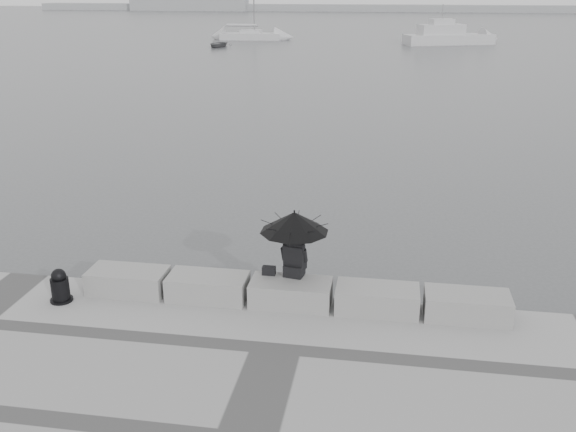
% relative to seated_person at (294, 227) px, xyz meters
% --- Properties ---
extents(ground, '(360.00, 360.00, 0.00)m').
position_rel_seated_person_xyz_m(ground, '(-0.02, 0.15, -2.03)').
color(ground, '#434648').
rests_on(ground, ground).
extents(stone_block_far_left, '(1.60, 0.80, 0.50)m').
position_rel_seated_person_xyz_m(stone_block_far_left, '(-3.42, -0.30, -1.28)').
color(stone_block_far_left, gray).
rests_on(stone_block_far_left, promenade).
extents(stone_block_left, '(1.60, 0.80, 0.50)m').
position_rel_seated_person_xyz_m(stone_block_left, '(-1.72, -0.30, -1.28)').
color(stone_block_left, gray).
rests_on(stone_block_left, promenade).
extents(stone_block_centre, '(1.60, 0.80, 0.50)m').
position_rel_seated_person_xyz_m(stone_block_centre, '(-0.02, -0.30, -1.28)').
color(stone_block_centre, gray).
rests_on(stone_block_centre, promenade).
extents(stone_block_right, '(1.60, 0.80, 0.50)m').
position_rel_seated_person_xyz_m(stone_block_right, '(1.68, -0.30, -1.28)').
color(stone_block_right, gray).
rests_on(stone_block_right, promenade).
extents(stone_block_far_right, '(1.60, 0.80, 0.50)m').
position_rel_seated_person_xyz_m(stone_block_far_right, '(3.38, -0.30, -1.28)').
color(stone_block_far_right, gray).
rests_on(stone_block_far_right, promenade).
extents(seated_person, '(1.37, 1.37, 1.39)m').
position_rel_seated_person_xyz_m(seated_person, '(0.00, 0.00, 0.00)').
color(seated_person, black).
rests_on(seated_person, stone_block_centre).
extents(bag, '(0.27, 0.15, 0.17)m').
position_rel_seated_person_xyz_m(bag, '(-0.51, -0.04, -0.95)').
color(bag, black).
rests_on(bag, stone_block_centre).
extents(mooring_bollard, '(0.45, 0.45, 0.71)m').
position_rel_seated_person_xyz_m(mooring_bollard, '(-4.60, -0.91, -1.23)').
color(mooring_bollard, black).
rests_on(mooring_bollard, promenade).
extents(distant_landmass, '(180.00, 8.00, 2.80)m').
position_rel_seated_person_xyz_m(distant_landmass, '(-8.16, 154.66, -1.14)').
color(distant_landmass, '#949699').
rests_on(distant_landmass, ground).
extents(sailboat_left, '(7.47, 2.81, 12.90)m').
position_rel_seated_person_xyz_m(sailboat_left, '(-15.74, 67.96, -1.51)').
color(sailboat_left, '#B8B8BA').
rests_on(sailboat_left, ground).
extents(motor_cruiser, '(10.47, 6.17, 4.50)m').
position_rel_seated_person_xyz_m(motor_cruiser, '(7.78, 65.46, -1.14)').
color(motor_cruiser, '#B8B8BA').
rests_on(motor_cruiser, ground).
extents(dinghy, '(3.67, 1.95, 0.59)m').
position_rel_seated_person_xyz_m(dinghy, '(-17.23, 58.00, -1.74)').
color(dinghy, slate).
rests_on(dinghy, ground).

